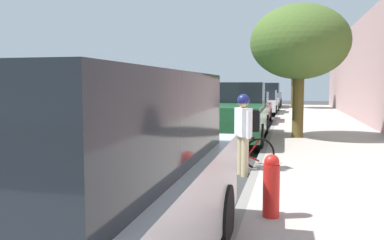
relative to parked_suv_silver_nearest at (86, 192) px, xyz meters
name	(u,v)px	position (x,y,z in m)	size (l,w,h in m)	color
ground	(224,130)	(-0.97, 13.00, -1.03)	(60.26, 60.26, 0.00)	#353535
sidewalk	(324,131)	(2.93, 13.00, -0.96)	(3.81, 37.66, 0.13)	#A89E96
curb_edge	(272,130)	(0.94, 13.00, -0.96)	(0.16, 37.66, 0.13)	gray
lane_stripe_centre	(159,131)	(-3.49, 12.07, -1.02)	(0.14, 35.80, 0.01)	white
lane_stripe_bike_edge	(235,131)	(-0.53, 13.00, -1.02)	(0.12, 37.66, 0.01)	white
parked_suv_silver_nearest	(86,192)	(0.00, 0.00, 0.00)	(2.02, 4.73, 1.99)	#B7BABF
parked_pickup_green_second	(235,115)	(-0.12, 9.87, -0.13)	(2.06, 5.32, 1.95)	#1E512D
parked_sedan_red_mid	(251,108)	(-0.18, 16.13, -0.27)	(1.86, 4.41, 1.52)	maroon
parked_sedan_white_far	(263,102)	(0.01, 22.13, -0.27)	(1.92, 4.44, 1.52)	white
parked_suv_grey_farthest	(268,95)	(0.01, 28.23, 0.00)	(2.00, 4.72, 1.99)	slate
bicycle_at_curb	(236,153)	(0.48, 5.67, -0.65)	(1.66, 0.69, 0.76)	black
cyclist_with_backpack	(245,126)	(0.70, 5.23, 0.00)	(0.52, 0.55, 1.69)	#C6B284
street_tree_near_cyclist	(300,43)	(1.87, 10.54, 2.21)	(3.19, 3.19, 4.33)	brown
street_tree_mid_block	(294,58)	(1.87, 26.84, 2.74)	(2.44, 2.44, 4.84)	brown
fire_hydrant	(271,185)	(1.37, 2.37, -0.47)	(0.22, 0.22, 0.84)	red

